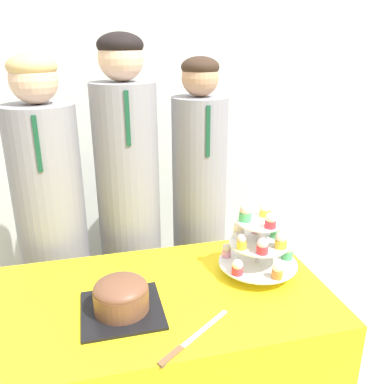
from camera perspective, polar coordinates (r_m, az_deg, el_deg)
wall_back at (r=2.32m, az=-10.38°, el=15.35°), size 9.00×0.06×2.70m
table at (r=1.69m, az=-4.75°, el=-24.01°), size 1.22×0.67×0.70m
round_cake at (r=1.37m, az=-9.91°, el=-14.21°), size 0.26×0.26×0.12m
cake_knife at (r=1.26m, az=-1.13°, el=-20.72°), size 0.26×0.20×0.01m
cupcake_stand at (r=1.55m, az=9.43°, el=-6.97°), size 0.30×0.30×0.28m
student_0 at (r=1.96m, az=-18.86°, el=-5.66°), size 0.30×0.31×1.50m
student_1 at (r=1.94m, az=-8.70°, el=-3.61°), size 0.28×0.29×1.58m
student_2 at (r=2.01m, az=1.02°, el=-3.94°), size 0.26×0.26×1.48m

